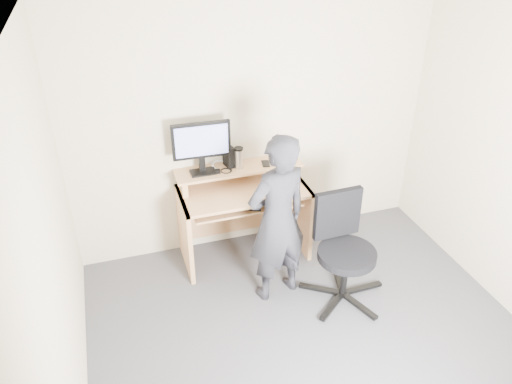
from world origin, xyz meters
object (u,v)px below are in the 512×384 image
monitor (201,143)px  office_chair (343,245)px  desk (242,204)px  person (277,220)px

monitor → office_chair: (1.00, -0.93, -0.69)m
monitor → office_chair: bearing=-40.9°
desk → monitor: bearing=170.5°
monitor → office_chair: 1.53m
office_chair → person: size_ratio=0.62×
desk → monitor: size_ratio=2.28×
desk → monitor: 0.75m
desk → office_chair: office_chair is taller
monitor → person: 0.98m
office_chair → monitor: bearing=135.1°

